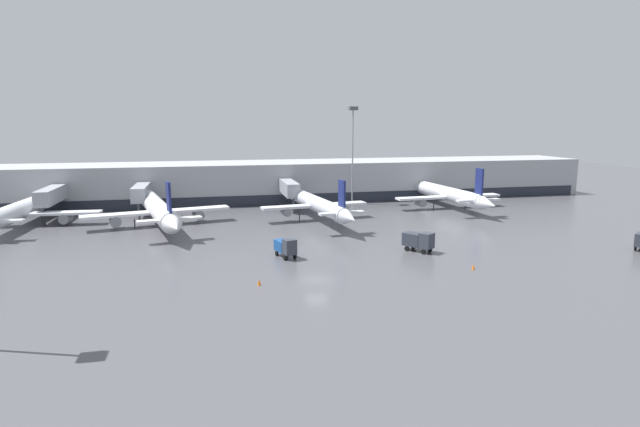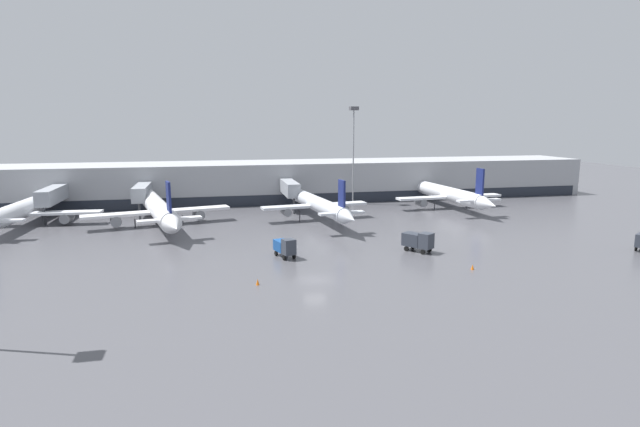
# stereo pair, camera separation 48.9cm
# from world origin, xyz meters

# --- Properties ---
(ground_plane) EXTENTS (320.00, 320.00, 0.00)m
(ground_plane) POSITION_xyz_m (0.00, 0.00, 0.00)
(ground_plane) COLOR #4C4C51
(terminal_building) EXTENTS (160.00, 28.88, 9.00)m
(terminal_building) POSITION_xyz_m (-0.24, 61.83, 4.50)
(terminal_building) COLOR #9EA0A5
(terminal_building) RESTS_ON ground_plane
(parked_jet_0) EXTENTS (23.92, 32.85, 9.50)m
(parked_jet_0) POSITION_xyz_m (38.33, 42.02, 3.01)
(parked_jet_0) COLOR silver
(parked_jet_0) RESTS_ON ground_plane
(parked_jet_1) EXTENTS (27.33, 34.83, 9.16)m
(parked_jet_1) POSITION_xyz_m (-44.49, 41.48, 2.74)
(parked_jet_1) COLOR silver
(parked_jet_1) RESTS_ON ground_plane
(parked_jet_2) EXTENTS (25.38, 39.36, 9.31)m
(parked_jet_2) POSITION_xyz_m (-20.76, 36.90, 3.03)
(parked_jet_2) COLOR white
(parked_jet_2) RESTS_ON ground_plane
(parked_jet_3) EXTENTS (20.51, 37.24, 8.99)m
(parked_jet_3) POSITION_xyz_m (7.57, 35.68, 3.25)
(parked_jet_3) COLOR silver
(parked_jet_3) RESTS_ON ground_plane
(service_truck_0) EXTENTS (3.96, 4.62, 2.89)m
(service_truck_0) POSITION_xyz_m (17.01, 9.54, 1.65)
(service_truck_0) COLOR #2D333D
(service_truck_0) RESTS_ON ground_plane
(service_truck_1) EXTENTS (2.72, 4.39, 2.77)m
(service_truck_1) POSITION_xyz_m (-1.91, 10.58, 1.52)
(service_truck_1) COLOR #19478C
(service_truck_1) RESTS_ON ground_plane
(traffic_cone_0) EXTENTS (0.40, 0.40, 0.71)m
(traffic_cone_0) POSITION_xyz_m (-6.72, -0.39, 0.36)
(traffic_cone_0) COLOR orange
(traffic_cone_0) RESTS_ON ground_plane
(traffic_cone_1) EXTENTS (0.39, 0.39, 0.67)m
(traffic_cone_1) POSITION_xyz_m (20.09, -0.22, 0.33)
(traffic_cone_1) COLOR orange
(traffic_cone_1) RESTS_ON ground_plane
(apron_light_mast_4) EXTENTS (1.80, 1.80, 21.54)m
(apron_light_mast_4) POSITION_xyz_m (19.74, 51.99, 16.63)
(apron_light_mast_4) COLOR gray
(apron_light_mast_4) RESTS_ON ground_plane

